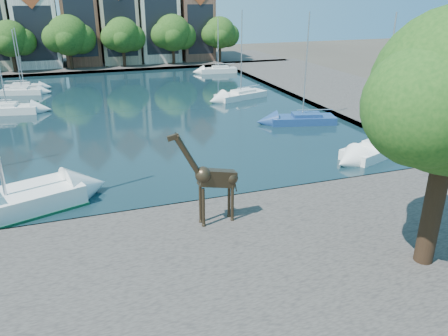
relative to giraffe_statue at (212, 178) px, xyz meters
The scene contains 23 objects.
ground 4.00m from the giraffe_statue, 86.35° to the left, with size 160.00×160.00×0.00m, color #38332B.
water_basin 26.89m from the giraffe_statue, 89.63° to the left, with size 38.00×50.00×0.08m, color black.
near_quay 5.04m from the giraffe_statue, 87.67° to the right, with size 50.00×14.00×0.50m, color #4D4842.
far_quay 58.79m from the giraffe_statue, 89.83° to the left, with size 60.00×16.00×0.50m, color #4D4842.
right_quay 36.82m from the giraffe_statue, 46.72° to the left, with size 14.00×52.00×0.50m, color #4D4842.
townhouse_west_inner 59.78m from the giraffe_statue, 99.97° to the left, with size 6.43×9.18×15.15m.
townhouse_center 59.09m from the giraffe_statue, 93.73° to the left, with size 5.44×9.18×16.93m.
townhouse_east_inner 58.95m from the giraffe_statue, 87.88° to the left, with size 5.94×9.18×15.79m.
townhouse_east_mid 59.58m from the giraffe_statue, 81.60° to the left, with size 6.43×9.18×16.65m.
townhouse_east_end 60.79m from the giraffe_statue, 75.51° to the left, with size 5.44×9.18×14.43m.
far_tree_west 55.01m from the giraffe_statue, 104.47° to the left, with size 6.76×5.20×7.36m.
far_tree_mid_west 53.58m from the giraffe_statue, 96.13° to the left, with size 7.80×6.00×8.00m.
far_tree_mid_east 53.32m from the giraffe_statue, 87.56° to the left, with size 7.02×5.40×7.52m.
far_tree_east 54.26m from the giraffe_statue, 79.07° to the left, with size 7.54×5.80×7.84m.
far_tree_far_east 56.31m from the giraffe_statue, 71.06° to the left, with size 6.76×5.20×7.36m.
giraffe_statue is the anchor object (origin of this frame).
sailboat_left_c 31.60m from the giraffe_statue, 113.39° to the left, with size 6.10×2.95×9.59m.
sailboat_left_d 40.10m from the giraffe_statue, 107.18° to the left, with size 4.93×2.63×7.47m.
sailboat_left_e 42.75m from the giraffe_statue, 106.08° to the left, with size 4.64×2.05×7.44m.
sailboat_right_a 16.76m from the giraffe_statue, 23.92° to the left, with size 6.85×4.32×10.11m.
sailboat_right_b 21.30m from the giraffe_statue, 49.17° to the left, with size 6.31×3.45×9.84m.
sailboat_right_c 30.26m from the giraffe_statue, 66.20° to the left, with size 6.52×3.97×9.64m.
sailboat_right_d 47.57m from the giraffe_statue, 71.38° to the left, with size 5.65×2.40×7.96m.
Camera 1 is at (-6.02, -21.51, 11.36)m, focal length 35.00 mm.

